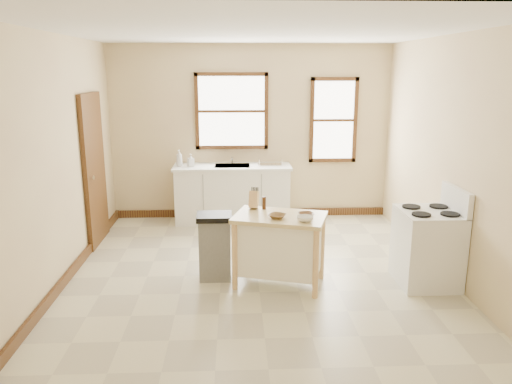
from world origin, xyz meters
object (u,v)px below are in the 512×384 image
pepper_grinder (264,203)px  bowl_a (277,216)px  gas_stove (428,236)px  bowl_b (306,215)px  dish_rack (270,162)px  kitchen_island (279,250)px  knife_block (254,200)px  soap_bottle_a (179,158)px  trash_bin (215,246)px  bowl_c (305,219)px  soap_bottle_b (191,160)px

pepper_grinder → bowl_a: 0.39m
bowl_a → gas_stove: 1.74m
bowl_b → dish_rack: bearing=95.1°
kitchen_island → knife_block: knife_block is taller
soap_bottle_a → trash_bin: 2.43m
bowl_a → trash_bin: bearing=157.1°
pepper_grinder → gas_stove: gas_stove is taller
soap_bottle_a → knife_block: 2.41m
bowl_b → trash_bin: (-1.03, 0.25, -0.45)m
kitchen_island → gas_stove: bearing=15.2°
bowl_c → trash_bin: bearing=156.6°
soap_bottle_a → bowl_c: 3.14m
soap_bottle_a → soap_bottle_b: 0.19m
soap_bottle_b → bowl_b: 2.87m
knife_block → gas_stove: 2.03m
kitchen_island → knife_block: (-0.28, 0.29, 0.51)m
pepper_grinder → gas_stove: (1.85, -0.31, -0.33)m
bowl_a → gas_stove: gas_stove is taller
bowl_a → dish_rack: bearing=87.7°
knife_block → gas_stove: (1.96, -0.34, -0.35)m
soap_bottle_a → gas_stove: 3.97m
soap_bottle_b → gas_stove: gas_stove is taller
gas_stove → dish_rack: bearing=122.7°
dish_rack → soap_bottle_b: bearing=-170.2°
trash_bin → soap_bottle_b: bearing=100.0°
knife_block → bowl_c: (0.53, -0.53, -0.07)m
dish_rack → pepper_grinder: (-0.23, -2.21, -0.07)m
kitchen_island → trash_bin: (-0.74, 0.19, -0.02)m
dish_rack → bowl_b: (0.22, -2.52, -0.13)m
kitchen_island → trash_bin: 0.77m
soap_bottle_b → pepper_grinder: bearing=-89.3°
knife_block → bowl_b: bearing=-16.2°
soap_bottle_b → kitchen_island: (1.19, -2.41, -0.61)m
bowl_b → bowl_c: bowl_c is taller
soap_bottle_b → pepper_grinder: size_ratio=1.31×
bowl_b → knife_block: bearing=148.7°
gas_stove → bowl_a: bearing=-178.2°
bowl_c → trash_bin: size_ratio=0.23×
soap_bottle_a → bowl_c: bearing=-36.5°
bowl_a → trash_bin: 0.89m
dish_rack → bowl_c: size_ratio=2.12×
knife_block → bowl_a: bearing=-43.6°
soap_bottle_b → knife_block: 2.30m
dish_rack → bowl_a: (-0.10, -2.58, -0.12)m
bowl_c → trash_bin: (-0.99, 0.43, -0.45)m
dish_rack → gas_stove: bearing=-50.5°
bowl_a → knife_block: bearing=121.3°
dish_rack → bowl_b: size_ratio=2.24×
soap_bottle_a → dish_rack: soap_bottle_a is taller
knife_block → bowl_b: (0.57, -0.35, -0.08)m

